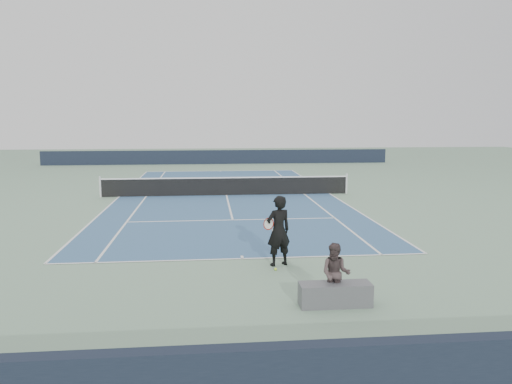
{
  "coord_description": "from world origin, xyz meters",
  "views": [
    {
      "loc": [
        -0.97,
        -25.71,
        4.02
      ],
      "look_at": [
        0.94,
        -6.29,
        1.1
      ],
      "focal_mm": 35.0,
      "sensor_mm": 36.0,
      "label": 1
    }
  ],
  "objects": [
    {
      "name": "tennis_ball",
      "position": [
        0.8,
        -13.04,
        0.04
      ],
      "size": [
        0.07,
        0.07,
        0.07
      ],
      "primitive_type": "sphere",
      "color": "#BEE52E",
      "rests_on": "ground"
    },
    {
      "name": "court_surface",
      "position": [
        0.0,
        0.0,
        0.01
      ],
      "size": [
        10.97,
        23.77,
        0.01
      ],
      "primitive_type": "cube",
      "color": "#375B83",
      "rests_on": "ground"
    },
    {
      "name": "spectator_bench",
      "position": [
        1.74,
        -15.63,
        0.5
      ],
      "size": [
        1.62,
        1.04,
        1.38
      ],
      "color": "#535458",
      "rests_on": "ground"
    },
    {
      "name": "tennis_player",
      "position": [
        0.94,
        -12.58,
        0.97
      ],
      "size": [
        0.88,
        0.74,
        1.94
      ],
      "color": "black",
      "rests_on": "ground"
    },
    {
      "name": "windscreen_far",
      "position": [
        0.0,
        17.88,
        0.6
      ],
      "size": [
        30.0,
        0.25,
        1.2
      ],
      "primitive_type": "cube",
      "color": "black",
      "rests_on": "ground"
    },
    {
      "name": "tennis_net",
      "position": [
        0.0,
        0.0,
        0.5
      ],
      "size": [
        12.9,
        0.1,
        1.07
      ],
      "color": "silver",
      "rests_on": "ground"
    },
    {
      "name": "ground",
      "position": [
        0.0,
        0.0,
        0.0
      ],
      "size": [
        80.0,
        80.0,
        0.0
      ],
      "primitive_type": "plane",
      "color": "gray"
    }
  ]
}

